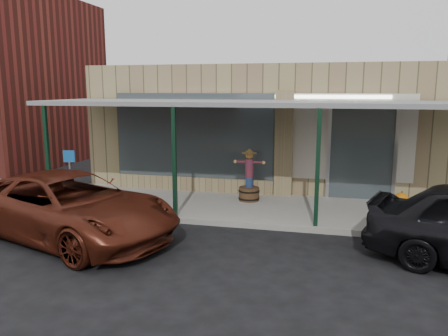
% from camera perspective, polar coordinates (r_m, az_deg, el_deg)
% --- Properties ---
extents(ground, '(120.00, 120.00, 0.00)m').
position_cam_1_polar(ground, '(9.19, -0.13, -11.65)').
color(ground, black).
rests_on(ground, ground).
extents(sidewalk, '(40.00, 3.20, 0.15)m').
position_cam_1_polar(sidewalk, '(12.51, 3.75, -5.29)').
color(sidewalk, gray).
rests_on(sidewalk, ground).
extents(storefront, '(12.00, 6.25, 4.20)m').
position_cam_1_polar(storefront, '(16.62, 6.50, 5.62)').
color(storefront, '#918258').
rests_on(storefront, ground).
extents(awning, '(12.00, 3.00, 3.04)m').
position_cam_1_polar(awning, '(12.02, 3.88, 8.26)').
color(awning, gray).
rests_on(awning, ground).
extents(block_buildings_near, '(61.00, 8.00, 8.00)m').
position_cam_1_polar(block_buildings_near, '(17.49, 13.71, 11.11)').
color(block_buildings_near, maroon).
rests_on(block_buildings_near, ground).
extents(barrel_scarecrow, '(0.95, 0.69, 1.56)m').
position_cam_1_polar(barrel_scarecrow, '(12.96, 3.30, -1.99)').
color(barrel_scarecrow, '#4F341F').
rests_on(barrel_scarecrow, sidewalk).
extents(barrel_pumpkin, '(0.71, 0.71, 0.74)m').
position_cam_1_polar(barrel_pumpkin, '(12.05, 22.08, -5.00)').
color(barrel_pumpkin, '#4F341F').
rests_on(barrel_pumpkin, sidewalk).
extents(handicap_sign, '(0.33, 0.07, 1.60)m').
position_cam_1_polar(handicap_sign, '(12.97, -19.49, -0.31)').
color(handicap_sign, gray).
rests_on(handicap_sign, sidewalk).
extents(car_maroon, '(5.99, 4.13, 1.52)m').
position_cam_1_polar(car_maroon, '(10.73, -19.61, -4.74)').
color(car_maroon, '#511C10').
rests_on(car_maroon, ground).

